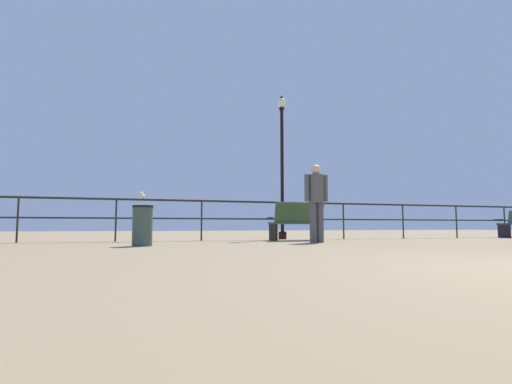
{
  "coord_description": "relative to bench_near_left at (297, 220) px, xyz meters",
  "views": [
    {
      "loc": [
        -4.01,
        -1.83,
        0.38
      ],
      "look_at": [
        -0.78,
        7.97,
        1.28
      ],
      "focal_mm": 27.49,
      "sensor_mm": 36.0,
      "label": 1
    }
  ],
  "objects": [
    {
      "name": "bench_near_left",
      "position": [
        0.0,
        0.0,
        0.0
      ],
      "size": [
        1.46,
        0.75,
        1.0
      ],
      "color": "#34502E",
      "rests_on": "ground_plane"
    },
    {
      "name": "trash_bin",
      "position": [
        -4.0,
        -1.71,
        -0.15
      ],
      "size": [
        0.39,
        0.39,
        0.77
      ],
      "color": "#37493F",
      "rests_on": "ground_plane"
    },
    {
      "name": "person_by_bench",
      "position": [
        -0.09,
        -1.28,
        0.51
      ],
      "size": [
        0.58,
        0.35,
        1.82
      ],
      "color": "#4B484E",
      "rests_on": "ground_plane"
    },
    {
      "name": "lamppost_center",
      "position": [
        0.04,
        1.15,
        1.91
      ],
      "size": [
        0.29,
        0.29,
        4.3
      ],
      "color": "black",
      "rests_on": "ground_plane"
    },
    {
      "name": "pier_railing",
      "position": [
        -0.27,
        0.81,
        0.26
      ],
      "size": [
        25.66,
        0.05,
        1.07
      ],
      "color": "black",
      "rests_on": "ground_plane"
    },
    {
      "name": "seagull_on_rail",
      "position": [
        -3.93,
        0.79,
        0.61
      ],
      "size": [
        0.2,
        0.37,
        0.17
      ],
      "color": "silver",
      "rests_on": "pier_railing"
    }
  ]
}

